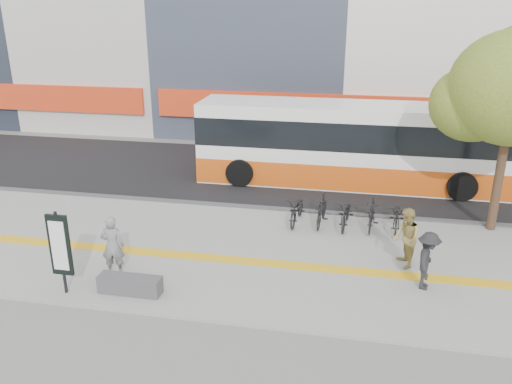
% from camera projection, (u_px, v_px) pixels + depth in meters
% --- Properties ---
extents(ground, '(120.00, 120.00, 0.00)m').
position_uv_depth(ground, '(241.00, 282.00, 13.78)').
color(ground, slate).
rests_on(ground, ground).
extents(sidewalk, '(40.00, 7.00, 0.08)m').
position_uv_depth(sidewalk, '(253.00, 255.00, 15.14)').
color(sidewalk, slate).
rests_on(sidewalk, ground).
extents(tactile_strip, '(40.00, 0.45, 0.01)m').
position_uv_depth(tactile_strip, '(249.00, 261.00, 14.67)').
color(tactile_strip, gold).
rests_on(tactile_strip, sidewalk).
extents(street, '(40.00, 8.00, 0.06)m').
position_uv_depth(street, '(287.00, 175.00, 22.05)').
color(street, black).
rests_on(street, ground).
extents(curb, '(40.00, 0.25, 0.14)m').
position_uv_depth(curb, '(272.00, 209.00, 18.35)').
color(curb, '#3C3C3F').
rests_on(curb, ground).
extents(bench, '(1.60, 0.45, 0.45)m').
position_uv_depth(bench, '(130.00, 285.00, 13.03)').
color(bench, '#3C3C3F').
rests_on(bench, sidewalk).
extents(signboard, '(0.55, 0.10, 2.20)m').
position_uv_depth(signboard, '(60.00, 246.00, 12.67)').
color(signboard, black).
rests_on(signboard, sidewalk).
extents(street_tree, '(4.40, 3.80, 6.31)m').
position_uv_depth(street_tree, '(512.00, 90.00, 15.36)').
color(street_tree, '#39271A').
rests_on(street_tree, sidewalk).
extents(bus, '(11.96, 2.84, 3.18)m').
position_uv_depth(bus, '(349.00, 147.00, 20.61)').
color(bus, white).
rests_on(bus, street).
extents(bicycle_row, '(3.98, 1.82, 1.03)m').
position_uv_depth(bicycle_row, '(346.00, 212.00, 16.79)').
color(bicycle_row, black).
rests_on(bicycle_row, sidewalk).
extents(seated_woman, '(0.68, 0.52, 1.68)m').
position_uv_depth(seated_woman, '(113.00, 246.00, 13.72)').
color(seated_woman, black).
rests_on(seated_woman, sidewalk).
extents(pedestrian_tan, '(0.81, 0.95, 1.69)m').
position_uv_depth(pedestrian_tan, '(406.00, 238.00, 14.14)').
color(pedestrian_tan, '#998649').
rests_on(pedestrian_tan, sidewalk).
extents(pedestrian_dark, '(0.75, 1.09, 1.54)m').
position_uv_depth(pedestrian_dark, '(427.00, 261.00, 13.07)').
color(pedestrian_dark, black).
rests_on(pedestrian_dark, sidewalk).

